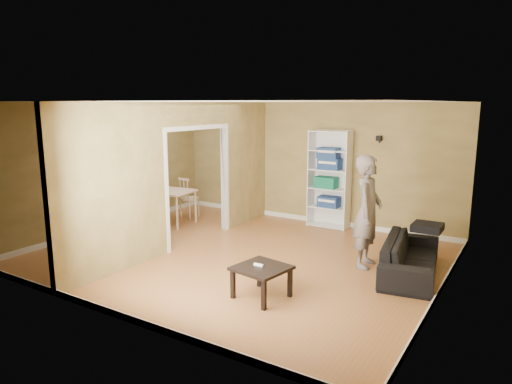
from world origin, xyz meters
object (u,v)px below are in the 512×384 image
at_px(bookshelf, 330,179).
at_px(chair_left, 140,196).
at_px(coffee_table, 262,271).
at_px(dining_table, 166,193).
at_px(chair_near, 150,207).
at_px(sofa, 411,251).
at_px(person, 368,202).
at_px(chair_far, 189,197).

xyz_separation_m(bookshelf, chair_left, (-3.95, -1.62, -0.51)).
height_order(coffee_table, dining_table, dining_table).
relative_size(coffee_table, chair_near, 0.70).
xyz_separation_m(sofa, chair_left, (-6.11, 0.33, 0.15)).
bearing_deg(chair_left, person, 83.57).
bearing_deg(chair_far, sofa, 174.31).
xyz_separation_m(coffee_table, dining_table, (-3.81, 2.25, 0.29)).
distance_m(person, chair_far, 4.64).
distance_m(chair_near, chair_far, 1.20).
bearing_deg(chair_far, coffee_table, 146.81).
distance_m(sofa, bookshelf, 2.99).
distance_m(coffee_table, chair_left, 5.16).
xyz_separation_m(coffee_table, chair_left, (-4.63, 2.27, 0.14)).
relative_size(chair_left, chair_near, 1.09).
bearing_deg(person, bookshelf, 31.29).
xyz_separation_m(coffee_table, chair_near, (-3.77, 1.73, 0.10)).
relative_size(coffee_table, chair_far, 0.70).
bearing_deg(dining_table, bookshelf, 27.65).
relative_size(person, coffee_table, 3.22).
bearing_deg(bookshelf, coffee_table, -80.15).
xyz_separation_m(bookshelf, coffee_table, (0.68, -3.90, -0.65)).
bearing_deg(dining_table, person, -4.04).
bearing_deg(chair_near, sofa, 7.08).
relative_size(coffee_table, chair_left, 0.64).
bearing_deg(sofa, person, 82.07).
bearing_deg(chair_far, chair_left, 40.69).
bearing_deg(person, chair_far, 72.12).
distance_m(sofa, chair_far, 5.29).
bearing_deg(coffee_table, bookshelf, 99.85).
distance_m(person, chair_near, 4.60).
distance_m(dining_table, chair_left, 0.83).
distance_m(bookshelf, chair_left, 4.30).
height_order(sofa, chair_far, chair_far).
xyz_separation_m(sofa, bookshelf, (-2.16, 1.96, 0.65)).
bearing_deg(sofa, bookshelf, 39.16).
xyz_separation_m(person, chair_left, (-5.41, 0.34, -0.54)).
height_order(bookshelf, coffee_table, bookshelf).
relative_size(dining_table, chair_far, 1.26).
bearing_deg(chair_left, chair_far, 122.78).
bearing_deg(chair_far, person, 172.58).
height_order(bookshelf, chair_left, bookshelf).
bearing_deg(chair_left, coffee_table, 61.03).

